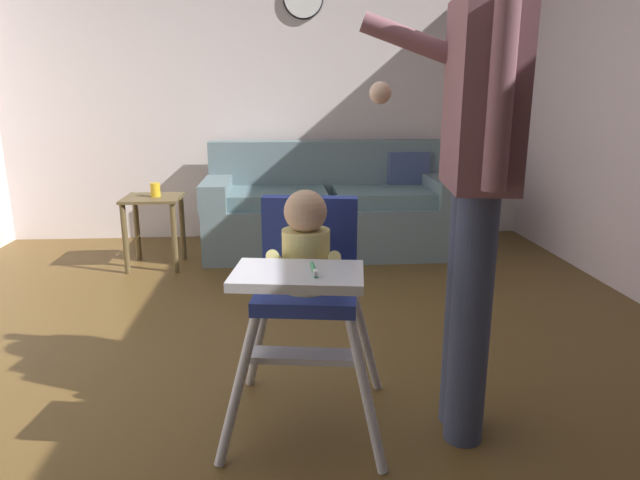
% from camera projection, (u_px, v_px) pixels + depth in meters
% --- Properties ---
extents(ground, '(6.09, 7.06, 0.10)m').
position_uv_depth(ground, '(266.00, 398.00, 2.42)').
color(ground, brown).
extents(wall_far, '(5.29, 0.06, 2.56)m').
position_uv_depth(wall_far, '(269.00, 89.00, 4.75)').
color(wall_far, silver).
rests_on(wall_far, ground).
extents(couch, '(1.97, 0.86, 0.86)m').
position_uv_depth(couch, '(330.00, 209.00, 4.52)').
color(couch, slate).
rests_on(couch, ground).
extents(high_chair, '(0.68, 0.78, 0.92)m').
position_uv_depth(high_chair, '(307.00, 270.00, 2.00)').
color(high_chair, silver).
rests_on(high_chair, ground).
extents(adult_standing, '(0.51, 0.55, 1.72)m').
position_uv_depth(adult_standing, '(476.00, 172.00, 1.87)').
color(adult_standing, '#3D4562').
rests_on(adult_standing, ground).
extents(side_table, '(0.40, 0.40, 0.52)m').
position_uv_depth(side_table, '(154.00, 216.00, 4.05)').
color(side_table, brown).
rests_on(side_table, ground).
extents(sippy_cup, '(0.07, 0.07, 0.10)m').
position_uv_depth(sippy_cup, '(155.00, 190.00, 4.00)').
color(sippy_cup, gold).
rests_on(sippy_cup, side_table).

